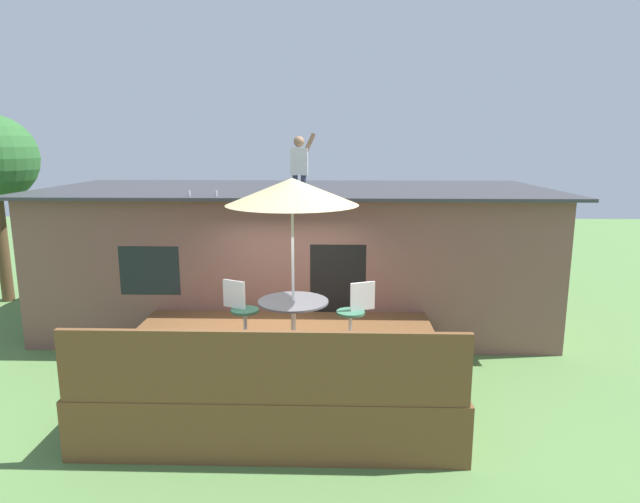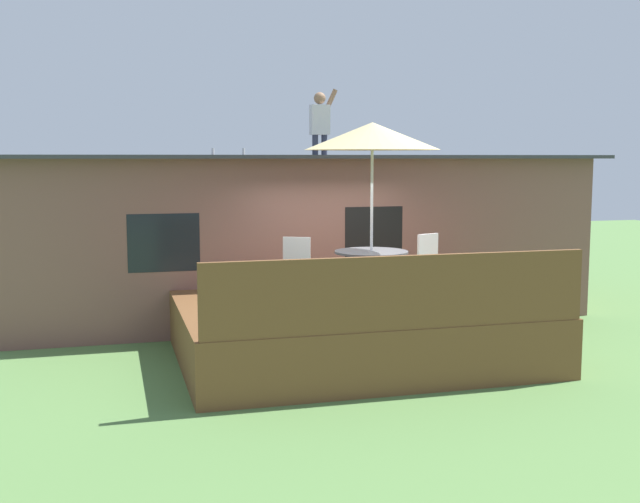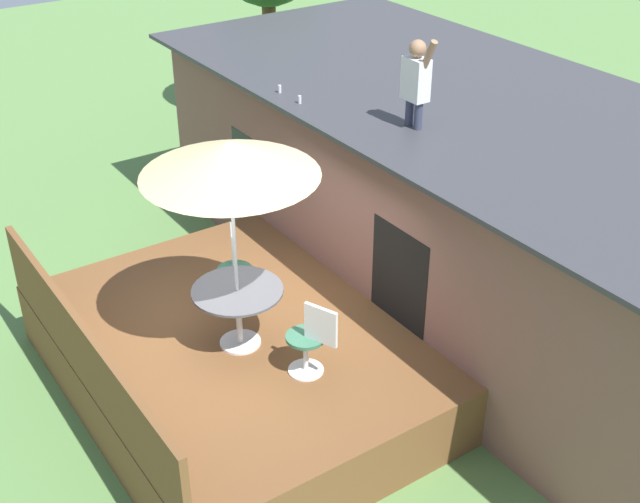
{
  "view_description": "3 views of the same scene",
  "coord_description": "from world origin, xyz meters",
  "views": [
    {
      "loc": [
        0.84,
        -7.8,
        3.82
      ],
      "look_at": [
        0.58,
        0.87,
        2.07
      ],
      "focal_mm": 30.25,
      "sensor_mm": 36.0,
      "label": 1
    },
    {
      "loc": [
        -3.35,
        -10.47,
        2.86
      ],
      "look_at": [
        -0.24,
        0.89,
        1.42
      ],
      "focal_mm": 43.55,
      "sensor_mm": 36.0,
      "label": 2
    },
    {
      "loc": [
        7.24,
        -3.86,
        6.66
      ],
      "look_at": [
        0.36,
        0.83,
        1.77
      ],
      "focal_mm": 47.0,
      "sensor_mm": 36.0,
      "label": 3
    }
  ],
  "objects": [
    {
      "name": "patio_table",
      "position": [
        0.22,
        -0.2,
        1.39
      ],
      "size": [
        1.04,
        1.04,
        0.74
      ],
      "color": "silver",
      "rests_on": "deck"
    },
    {
      "name": "deck",
      "position": [
        0.0,
        0.0,
        0.4
      ],
      "size": [
        4.94,
        3.98,
        0.8
      ],
      "primitive_type": "cube",
      "color": "brown",
      "rests_on": "ground"
    },
    {
      "name": "person_figure",
      "position": [
        0.16,
        2.32,
        3.51
      ],
      "size": [
        0.47,
        0.2,
        1.11
      ],
      "color": "#33384C",
      "rests_on": "house"
    },
    {
      "name": "step_ladder",
      "position": [
        -1.51,
        1.63,
        1.9
      ],
      "size": [
        0.52,
        0.04,
        2.2
      ],
      "color": "silver",
      "rests_on": "deck"
    },
    {
      "name": "deck_railing",
      "position": [
        0.0,
        -1.94,
        1.25
      ],
      "size": [
        4.84,
        0.08,
        0.9
      ],
      "primitive_type": "cube",
      "color": "brown",
      "rests_on": "deck"
    },
    {
      "name": "ground_plane",
      "position": [
        0.0,
        0.0,
        0.0
      ],
      "size": [
        40.0,
        40.0,
        0.0
      ],
      "primitive_type": "plane",
      "color": "#567F42"
    },
    {
      "name": "patio_chair_right",
      "position": [
        1.14,
        0.18,
        1.26
      ],
      "size": [
        0.6,
        0.44,
        0.92
      ],
      "rotation": [
        0.0,
        0.0,
        -2.75
      ],
      "color": "silver",
      "rests_on": "deck"
    },
    {
      "name": "patio_chair_left",
      "position": [
        -0.63,
        0.23,
        1.26
      ],
      "size": [
        0.59,
        0.44,
        0.92
      ],
      "rotation": [
        0.0,
        0.0,
        -0.46
      ],
      "color": "silver",
      "rests_on": "deck"
    },
    {
      "name": "patio_umbrella",
      "position": [
        0.22,
        -0.2,
        3.15
      ],
      "size": [
        1.9,
        1.9,
        2.54
      ],
      "color": "silver",
      "rests_on": "deck"
    },
    {
      "name": "house",
      "position": [
        -0.0,
        3.6,
        1.45
      ],
      "size": [
        10.5,
        4.5,
        2.9
      ],
      "color": "brown",
      "rests_on": "ground"
    }
  ]
}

